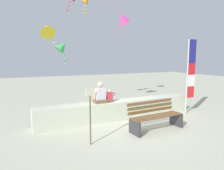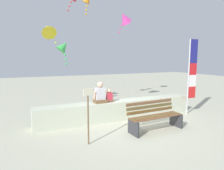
% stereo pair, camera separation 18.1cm
% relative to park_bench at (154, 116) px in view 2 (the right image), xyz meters
% --- Properties ---
extents(ground_plane, '(40.00, 40.00, 0.00)m').
position_rel_park_bench_xyz_m(ground_plane, '(-0.48, 0.68, -0.43)').
color(ground_plane, '#B0AF97').
extents(seawall_ledge, '(6.04, 0.60, 0.68)m').
position_rel_park_bench_xyz_m(seawall_ledge, '(-0.48, 1.50, -0.09)').
color(seawall_ledge, beige).
rests_on(seawall_ledge, ground).
extents(park_bench, '(1.81, 0.70, 0.88)m').
position_rel_park_bench_xyz_m(park_bench, '(0.00, 0.00, 0.00)').
color(park_bench, brown).
rests_on(park_bench, ground).
extents(person_adult, '(0.49, 0.36, 0.75)m').
position_rel_park_bench_xyz_m(person_adult, '(-1.23, 1.49, 0.54)').
color(person_adult, brown).
rests_on(person_adult, seawall_ledge).
extents(person_child, '(0.30, 0.22, 0.46)m').
position_rel_park_bench_xyz_m(person_child, '(-0.89, 1.49, 0.43)').
color(person_child, brown).
rests_on(person_child, seawall_ledge).
extents(flag_banner, '(0.42, 0.05, 2.96)m').
position_rel_park_bench_xyz_m(flag_banner, '(2.40, 0.92, 1.26)').
color(flag_banner, '#B7B7BC').
rests_on(flag_banner, ground).
extents(kite_magenta, '(0.93, 0.81, 1.15)m').
position_rel_park_bench_xyz_m(kite_magenta, '(1.43, 4.75, 3.92)').
color(kite_magenta, '#DB3D9E').
extents(kite_green, '(0.64, 0.68, 1.07)m').
position_rel_park_bench_xyz_m(kite_green, '(-2.02, 3.75, 2.28)').
color(kite_green, green).
extents(kite_yellow, '(0.67, 0.87, 1.00)m').
position_rel_park_bench_xyz_m(kite_yellow, '(-2.57, 4.11, 3.02)').
color(kite_yellow, yellow).
extents(sign_post, '(0.24, 0.05, 1.47)m').
position_rel_park_bench_xyz_m(sign_post, '(-2.21, -0.18, 0.43)').
color(sign_post, brown).
rests_on(sign_post, ground).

